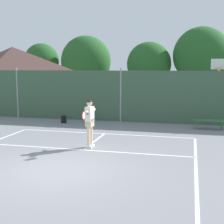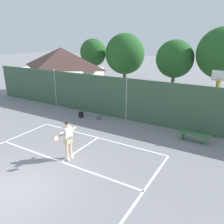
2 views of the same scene
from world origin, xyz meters
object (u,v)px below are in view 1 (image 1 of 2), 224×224
object	(u,v)px
tennis_ball	(88,138)
backpack_grey	(87,120)
tennis_player	(90,119)
courtside_bench	(210,122)
basketball_hoop	(218,81)
backpack_black	(64,120)

from	to	relation	value
tennis_ball	backpack_grey	xyz separation A→B (m)	(-1.31, 3.79, 0.16)
tennis_player	courtside_bench	size ratio (longest dim) A/B	1.16
basketball_hoop	backpack_grey	distance (m)	7.82
backpack_black	tennis_ball	bearing A→B (deg)	-53.43
tennis_ball	backpack_grey	bearing A→B (deg)	109.04
tennis_player	basketball_hoop	bearing A→B (deg)	56.38
backpack_black	tennis_player	bearing A→B (deg)	-57.51
backpack_black	courtside_bench	xyz separation A→B (m)	(7.77, 0.06, 0.17)
basketball_hoop	backpack_grey	bearing A→B (deg)	-159.03
courtside_bench	backpack_black	bearing A→B (deg)	-179.59
tennis_player	tennis_ball	distance (m)	1.81
basketball_hoop	tennis_player	distance (m)	9.50
tennis_ball	backpack_grey	distance (m)	4.01
backpack_black	backpack_grey	xyz separation A→B (m)	(1.28, 0.30, 0.00)
tennis_ball	backpack_grey	size ratio (longest dim) A/B	0.14
backpack_black	courtside_bench	size ratio (longest dim) A/B	0.29
backpack_black	courtside_bench	world-z (taller)	courtside_bench
basketball_hoop	courtside_bench	world-z (taller)	basketball_hoop
tennis_player	backpack_black	size ratio (longest dim) A/B	4.01
tennis_ball	courtside_bench	distance (m)	6.29
backpack_grey	courtside_bench	xyz separation A→B (m)	(6.49, -0.24, 0.17)
tennis_player	tennis_ball	bearing A→B (deg)	110.29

